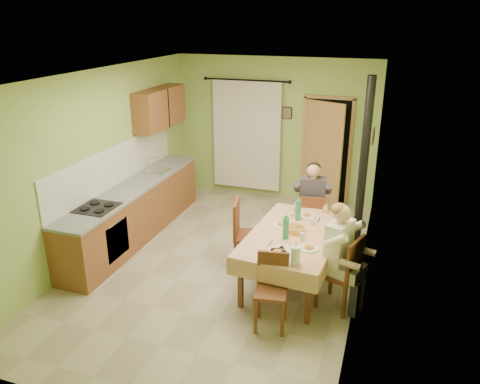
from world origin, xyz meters
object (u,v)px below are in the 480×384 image
(stove_flue, at_px, (360,201))
(dining_table, at_px, (293,258))
(chair_far, at_px, (310,231))
(chair_right, at_px, (339,287))
(man_far, at_px, (312,197))
(chair_left, at_px, (249,247))
(chair_near, at_px, (271,305))
(man_right, at_px, (341,245))

(stove_flue, bearing_deg, dining_table, -134.36)
(chair_far, bearing_deg, chair_right, -74.37)
(man_far, bearing_deg, chair_left, -139.48)
(chair_near, relative_size, man_right, 0.67)
(chair_right, bearing_deg, chair_left, 84.49)
(man_far, relative_size, stove_flue, 0.50)
(chair_left, height_order, stove_flue, stove_flue)
(chair_right, bearing_deg, man_right, 90.00)
(chair_far, height_order, stove_flue, stove_flue)
(chair_near, bearing_deg, man_right, -144.93)
(dining_table, distance_m, chair_far, 1.12)
(chair_left, height_order, man_right, man_right)
(chair_left, distance_m, stove_flue, 1.75)
(dining_table, xyz_separation_m, man_right, (0.67, -0.38, 0.50))
(man_far, xyz_separation_m, stove_flue, (0.74, -0.34, 0.15))
(dining_table, relative_size, chair_right, 2.00)
(chair_right, xyz_separation_m, man_far, (-0.65, 1.51, 0.59))
(man_far, bearing_deg, chair_near, -99.55)
(chair_near, distance_m, chair_right, 0.98)
(dining_table, height_order, stove_flue, stove_flue)
(chair_far, bearing_deg, man_right, -74.76)
(dining_table, relative_size, stove_flue, 0.72)
(chair_far, height_order, man_far, man_far)
(chair_left, distance_m, man_far, 1.28)
(chair_far, xyz_separation_m, chair_left, (-0.76, -0.84, 0.00))
(chair_left, relative_size, stove_flue, 0.37)
(chair_left, xyz_separation_m, stove_flue, (1.50, 0.51, 0.73))
(chair_far, xyz_separation_m, chair_right, (0.65, -1.50, 0.00))
(man_right, bearing_deg, chair_far, 42.74)
(chair_right, xyz_separation_m, chair_left, (-1.41, 0.66, 0.00))
(dining_table, relative_size, chair_left, 1.97)
(chair_far, relative_size, stove_flue, 0.33)
(chair_near, bearing_deg, chair_left, -71.42)
(chair_near, distance_m, chair_left, 1.50)
(chair_near, bearing_deg, chair_right, -145.73)
(chair_right, relative_size, stove_flue, 0.36)
(dining_table, distance_m, chair_left, 0.78)
(chair_left, height_order, man_far, man_far)
(dining_table, xyz_separation_m, chair_right, (0.68, -0.38, -0.09))
(chair_right, height_order, stove_flue, stove_flue)
(dining_table, height_order, man_far, man_far)
(dining_table, bearing_deg, chair_left, 163.56)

